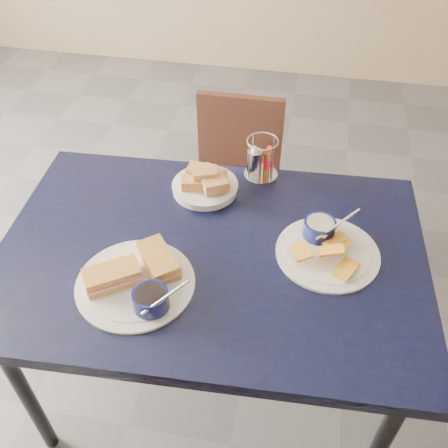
% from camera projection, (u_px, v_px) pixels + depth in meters
% --- Properties ---
extents(ground, '(6.00, 6.00, 0.00)m').
position_uv_depth(ground, '(245.00, 367.00, 1.96)').
color(ground, '#4B4B4F').
rests_on(ground, ground).
extents(dining_table, '(1.23, 0.86, 0.75)m').
position_uv_depth(dining_table, '(211.00, 267.00, 1.43)').
color(dining_table, black).
rests_on(dining_table, ground).
extents(chair_far, '(0.36, 0.34, 0.76)m').
position_uv_depth(chair_far, '(236.00, 174.00, 2.14)').
color(chair_far, black).
rests_on(chair_far, ground).
extents(sandwich_plate, '(0.32, 0.31, 0.12)m').
position_uv_depth(sandwich_plate, '(138.00, 279.00, 1.28)').
color(sandwich_plate, white).
rests_on(sandwich_plate, dining_table).
extents(plantain_plate, '(0.29, 0.29, 0.12)m').
position_uv_depth(plantain_plate, '(325.00, 244.00, 1.38)').
color(plantain_plate, white).
rests_on(plantain_plate, dining_table).
extents(bread_basket, '(0.20, 0.20, 0.08)m').
position_uv_depth(bread_basket, '(205.00, 183.00, 1.55)').
color(bread_basket, white).
rests_on(bread_basket, dining_table).
extents(condiment_caddy, '(0.11, 0.11, 0.14)m').
position_uv_depth(condiment_caddy, '(260.00, 160.00, 1.59)').
color(condiment_caddy, silver).
rests_on(condiment_caddy, dining_table).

